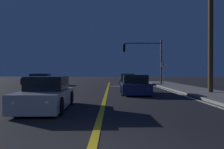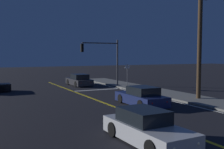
# 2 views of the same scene
# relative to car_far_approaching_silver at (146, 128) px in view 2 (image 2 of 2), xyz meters

# --- Properties ---
(sidewalk_right) EXTENTS (3.20, 42.82, 0.15)m
(sidewalk_right) POSITION_rel_car_far_approaching_silver_xyz_m (9.19, 5.75, -0.51)
(sidewalk_right) COLOR slate
(sidewalk_right) RESTS_ON ground
(lane_line_center) EXTENTS (0.20, 40.44, 0.01)m
(lane_line_center) POSITION_rel_car_far_approaching_silver_xyz_m (2.31, 5.75, -0.58)
(lane_line_center) COLOR gold
(lane_line_center) RESTS_ON ground
(lane_line_edge_right) EXTENTS (0.16, 40.44, 0.01)m
(lane_line_edge_right) POSITION_rel_car_far_approaching_silver_xyz_m (7.34, 5.75, -0.58)
(lane_line_edge_right) COLOR silver
(lane_line_edge_right) RESTS_ON ground
(stop_bar) EXTENTS (5.28, 0.50, 0.01)m
(stop_bar) POSITION_rel_car_far_approaching_silver_xyz_m (4.95, 16.15, -0.58)
(stop_bar) COLOR silver
(stop_bar) RESTS_ON ground
(car_far_approaching_silver) EXTENTS (1.93, 4.56, 1.34)m
(car_far_approaching_silver) POSITION_rel_car_far_approaching_silver_xyz_m (0.00, 0.00, 0.00)
(car_far_approaching_silver) COLOR #B2B5BA
(car_far_approaching_silver) RESTS_ON ground
(car_distant_tail_charcoal) EXTENTS (1.98, 4.52, 1.34)m
(car_distant_tail_charcoal) POSITION_rel_car_far_approaching_silver_xyz_m (4.61, 20.83, 0.00)
(car_distant_tail_charcoal) COLOR #2D2D33
(car_distant_tail_charcoal) RESTS_ON ground
(car_following_oncoming_navy) EXTENTS (1.98, 4.54, 1.34)m
(car_following_oncoming_navy) POSITION_rel_car_far_approaching_silver_xyz_m (4.30, 7.02, 0.00)
(car_following_oncoming_navy) COLOR navy
(car_following_oncoming_navy) RESTS_ON ground
(traffic_signal_near_right) EXTENTS (4.51, 0.28, 5.26)m
(traffic_signal_near_right) POSITION_rel_car_far_approaching_silver_xyz_m (6.69, 18.45, 2.97)
(traffic_signal_near_right) COLOR #38383D
(traffic_signal_near_right) RESTS_ON ground
(utility_pole_right) EXTENTS (1.53, 0.34, 9.27)m
(utility_pole_right) POSITION_rel_car_far_approaching_silver_xyz_m (9.49, 6.84, 4.18)
(utility_pole_right) COLOR #42301E
(utility_pole_right) RESTS_ON ground
(street_sign_corner) EXTENTS (0.56, 0.06, 2.59)m
(street_sign_corner) POSITION_rel_car_far_approaching_silver_xyz_m (8.09, 15.65, 1.15)
(street_sign_corner) COLOR slate
(street_sign_corner) RESTS_ON ground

